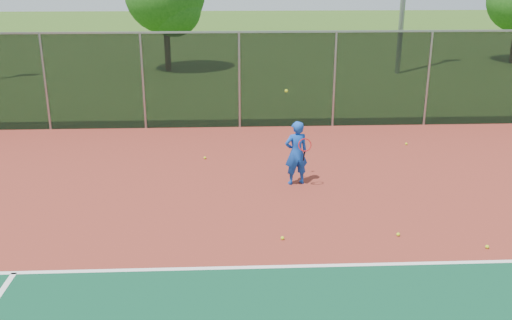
{
  "coord_description": "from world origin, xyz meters",
  "views": [
    {
      "loc": [
        -3.29,
        -5.68,
        4.99
      ],
      "look_at": [
        -2.8,
        5.0,
        1.3
      ],
      "focal_mm": 40.0,
      "sensor_mm": 36.0,
      "label": 1
    }
  ],
  "objects": [
    {
      "name": "practice_ball_7",
      "position": [
        -0.1,
        4.08,
        0.06
      ],
      "size": [
        0.07,
        0.07,
        0.07
      ],
      "primitive_type": "sphere",
      "color": "#C8DC19",
      "rests_on": "court_apron"
    },
    {
      "name": "court_apron",
      "position": [
        0.0,
        2.0,
        0.01
      ],
      "size": [
        30.0,
        20.0,
        0.02
      ],
      "primitive_type": "cube",
      "color": "maroon",
      "rests_on": "ground"
    },
    {
      "name": "tennis_player",
      "position": [
        -1.77,
        6.94,
        0.79
      ],
      "size": [
        0.63,
        0.66,
        2.27
      ],
      "color": "#1347B8",
      "rests_on": "court_apron"
    },
    {
      "name": "practice_ball_2",
      "position": [
        1.4,
        3.51,
        0.06
      ],
      "size": [
        0.07,
        0.07,
        0.07
      ],
      "primitive_type": "sphere",
      "color": "#C8DC19",
      "rests_on": "court_apron"
    },
    {
      "name": "practice_ball_4",
      "position": [
        -2.34,
        4.03,
        0.06
      ],
      "size": [
        0.07,
        0.07,
        0.07
      ],
      "primitive_type": "sphere",
      "color": "#C8DC19",
      "rests_on": "court_apron"
    },
    {
      "name": "fence_back",
      "position": [
        0.0,
        12.0,
        1.56
      ],
      "size": [
        30.0,
        0.06,
        3.03
      ],
      "color": "black",
      "rests_on": "court_apron"
    },
    {
      "name": "practice_ball_0",
      "position": [
        1.78,
        9.84,
        0.06
      ],
      "size": [
        0.07,
        0.07,
        0.07
      ],
      "primitive_type": "sphere",
      "color": "#C8DC19",
      "rests_on": "court_apron"
    },
    {
      "name": "practice_ball_8",
      "position": [
        -4.0,
        8.85,
        0.06
      ],
      "size": [
        0.07,
        0.07,
        0.07
      ],
      "primitive_type": "sphere",
      "color": "#C8DC19",
      "rests_on": "court_apron"
    }
  ]
}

